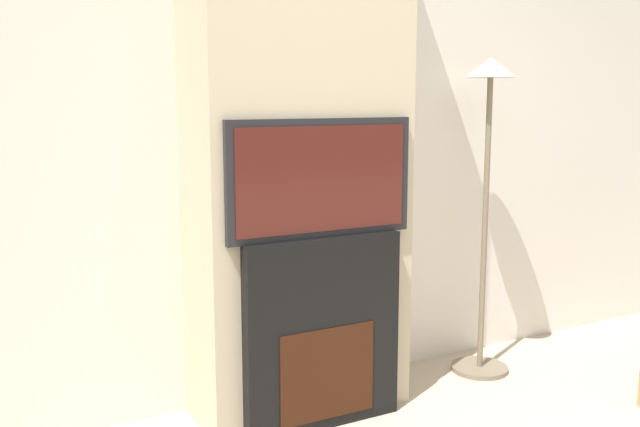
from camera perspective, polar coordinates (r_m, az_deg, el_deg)
wall_back at (r=3.44m, az=-3.58°, el=7.43°), size 6.00×0.06×2.70m
chimney_breast at (r=3.22m, az=-1.78°, el=7.32°), size 0.98×0.42×2.70m
fireplace at (r=3.21m, az=0.01°, el=-9.49°), size 0.75×0.15×0.86m
television at (r=3.05m, az=0.03°, el=2.83°), size 0.88×0.07×0.51m
floor_lamp at (r=3.78m, az=13.26°, el=4.57°), size 0.30×0.30×1.66m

